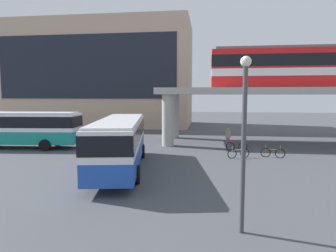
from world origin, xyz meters
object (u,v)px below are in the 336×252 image
train (308,67)px  bus_main (120,139)px  bicycle_red (237,146)px  bicycle_brown (273,153)px  station_building (101,75)px  pedestrian_walking_across (228,138)px  bus_secondary (17,126)px  bicycle_silver (238,153)px

train → bus_main: (-14.86, -11.82, -5.40)m
bicycle_red → bicycle_brown: bearing=-46.3°
bicycle_brown → train: bearing=56.9°
station_building → pedestrian_walking_across: 27.56m
pedestrian_walking_across → train: bearing=18.2°
station_building → bicycle_red: (19.54, -20.53, -7.57)m
train → bus_main: bearing=-141.5°
bus_secondary → pedestrian_walking_across: bus_secondary is taller
bus_secondary → pedestrian_walking_across: (18.73, 3.15, -1.17)m
station_building → pedestrian_walking_across: (18.92, -18.73, -7.12)m
train → bicycle_red: 10.70m
bicycle_silver → bus_secondary: bearing=174.9°
train → bus_secondary: (-26.21, -5.60, -5.40)m
bicycle_red → bicycle_brown: 3.53m
train → bicycle_silver: size_ratio=10.72×
bicycle_red → pedestrian_walking_across: size_ratio=1.04×
pedestrian_walking_across → bicycle_silver: bearing=-84.7°
station_building → train: 31.02m
station_building → bicycle_silver: bearing=-50.6°
bicycle_red → bicycle_brown: (2.44, -2.55, 0.00)m
bicycle_silver → bicycle_brown: same height
bus_secondary → bicycle_red: bearing=4.0°
pedestrian_walking_across → bus_main: bearing=-128.2°
bicycle_brown → bus_secondary: bearing=176.9°
bus_main → pedestrian_walking_across: bearing=51.8°
train → bicycle_brown: (-4.43, -6.80, -7.03)m
bicycle_red → bus_main: bearing=-136.5°
bus_secondary → bicycle_brown: bearing=-3.1°
bus_secondary → bicycle_brown: size_ratio=6.37×
station_building → bicycle_red: station_building is taller
bicycle_brown → bus_main: bearing=-154.3°
bus_main → bicycle_silver: size_ratio=6.69×
bus_main → bicycle_silver: bus_main is taller
bus_main → bicycle_brown: bus_main is taller
bicycle_silver → bus_main: bearing=-150.1°
train → bus_secondary: bearing=-167.9°
bus_main → bicycle_brown: 11.69m
bicycle_brown → pedestrian_walking_across: pedestrian_walking_across is taller
bicycle_brown → pedestrian_walking_across: size_ratio=1.02×
bus_main → bicycle_brown: size_ratio=6.43×
bus_main → bus_secondary: bearing=151.3°
train → bicycle_brown: 10.73m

